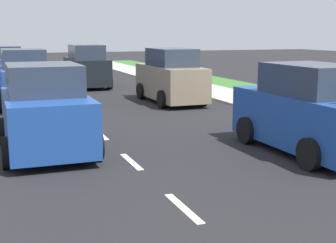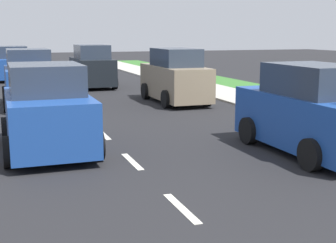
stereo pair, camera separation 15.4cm
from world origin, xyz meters
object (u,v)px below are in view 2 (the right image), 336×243
car_parked_far (175,78)px  car_parked_curbside (311,112)px  car_oncoming_second (29,80)px  car_oncoming_third (13,64)px  car_oncoming_lead (47,111)px  car_outgoing_far (92,68)px

car_parked_far → car_parked_curbside: bearing=-89.4°
car_oncoming_second → car_parked_far: size_ratio=0.91×
car_oncoming_third → car_oncoming_lead: (0.15, -18.65, 0.03)m
car_oncoming_third → car_oncoming_lead: size_ratio=1.12×
car_parked_curbside → car_oncoming_lead: bearing=158.8°
car_parked_curbside → car_oncoming_second: bearing=120.3°
car_oncoming_second → car_parked_far: bearing=-9.4°
car_oncoming_lead → car_parked_curbside: bearing=-21.2°
car_oncoming_second → car_parked_far: (5.60, -0.92, -0.00)m
car_parked_curbside → car_parked_far: car_parked_far is taller
car_parked_curbside → car_oncoming_third: 21.70m
car_parked_curbside → car_parked_far: bearing=90.6°
car_outgoing_far → car_parked_far: 6.98m
car_parked_curbside → car_outgoing_far: bearing=98.1°
car_oncoming_third → car_outgoing_far: car_outgoing_far is taller
car_oncoming_second → car_oncoming_lead: (-0.06, -7.51, -0.05)m
car_outgoing_far → car_parked_far: bearing=-72.5°
car_parked_curbside → car_oncoming_second: 11.29m
car_parked_curbside → car_outgoing_far: 15.64m
car_oncoming_second → car_oncoming_lead: 7.51m
car_parked_far → car_oncoming_second: bearing=170.6°
car_oncoming_third → car_parked_far: bearing=-64.3°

